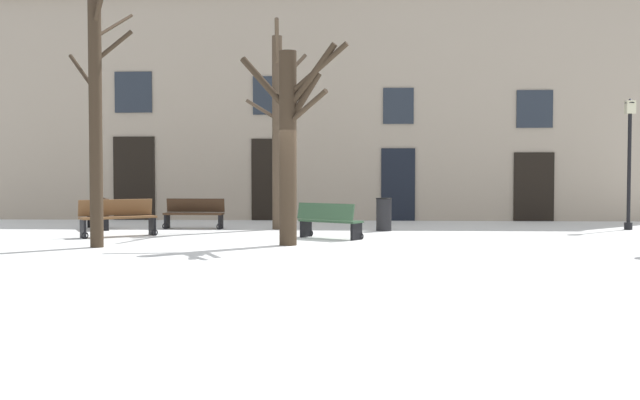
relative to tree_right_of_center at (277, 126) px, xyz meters
name	(u,v)px	position (x,y,z in m)	size (l,w,h in m)	color
ground_plane	(316,247)	(1.35, -4.75, -2.88)	(36.43, 36.43, 0.00)	white
building_facade	(331,102)	(1.34, 4.09, 1.05)	(22.77, 0.60, 7.79)	tan
tree_right_of_center	(277,126)	(0.00, 0.00, 0.00)	(1.71, 2.19, 5.59)	#4C3D2D
tree_center	(290,137)	(0.76, -4.43, -0.54)	(2.43, 1.15, 4.32)	#382B1E
tree_foreground	(96,113)	(-3.27, -5.03, -0.04)	(1.61, 2.25, 5.39)	#382B1E
streetlamp	(629,149)	(9.73, 0.36, -0.66)	(0.30, 0.30, 3.63)	black
litter_bin	(384,214)	(2.95, -0.38, -2.43)	(0.44, 0.44, 0.90)	black
bench_near_lamp	(100,213)	(-4.98, -0.15, -2.45)	(1.11, 1.58, 0.87)	#3D2819
bench_far_corner	(194,213)	(-2.37, 0.14, -2.45)	(1.71, 0.54, 0.85)	#3D2819
bench_facing_shops	(329,221)	(1.55, -2.79, -2.45)	(1.62, 1.29, 0.86)	#2D4C33
bench_back_to_back_left	(118,217)	(-3.69, -2.48, -2.40)	(1.79, 1.44, 0.92)	brown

